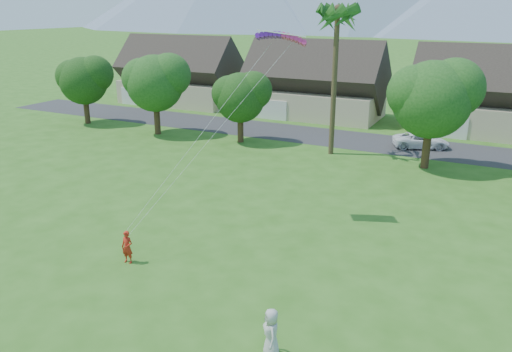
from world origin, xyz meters
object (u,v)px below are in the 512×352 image
Objects in this scene: kite_flyer at (127,247)px; watcher at (271,333)px; parafoil_kite at (282,35)px; parked_car at (421,140)px.

watcher is at bearing -23.01° from kite_flyer.
watcher reaches higher than kite_flyer.
kite_flyer is at bearing -135.40° from parafoil_kite.
parked_car is 1.64× the size of parafoil_kite.
parked_car is at bearing 67.75° from kite_flyer.
kite_flyer reaches higher than parked_car.
watcher is 0.39× the size of parked_car.
kite_flyer is 13.98m from parafoil_kite.
watcher is 16.40m from parafoil_kite.
parafoil_kite reaches higher than watcher.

